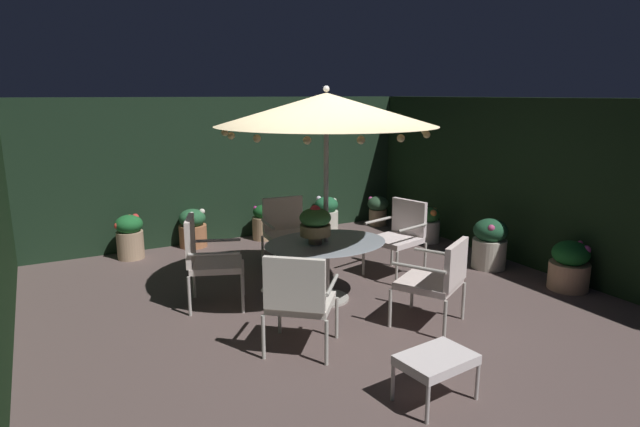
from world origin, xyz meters
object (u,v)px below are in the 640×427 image
patio_chair_north (299,296)px  potted_plant_left_far (428,224)px  patio_dining_table (326,253)px  centerpiece_planter (315,222)px  ottoman_footrest (436,361)px  potted_plant_left_near (570,266)px  potted_plant_right_far (130,236)px  potted_plant_back_left (193,228)px  patio_chair_east (400,232)px  potted_plant_back_right (263,222)px  potted_plant_back_center (378,209)px  potted_plant_right_near (326,213)px  patio_chair_southeast (287,228)px  patio_chair_northeast (438,277)px  potted_plant_front_corner (490,243)px  patio_chair_south (206,256)px  patio_umbrella (326,110)px

patio_chair_north → potted_plant_left_far: (3.59, 2.47, -0.27)m
patio_dining_table → centerpiece_planter: 0.42m
centerpiece_planter → ottoman_footrest: size_ratio=0.71×
potted_plant_left_near → potted_plant_right_far: 6.07m
potted_plant_right_far → potted_plant_back_left: potted_plant_right_far is taller
potted_plant_right_far → potted_plant_left_near: bearing=-40.5°
patio_chair_east → potted_plant_back_right: (-0.95, 2.52, -0.30)m
patio_chair_north → potted_plant_left_near: bearing=-1.4°
patio_chair_north → potted_plant_back_center: (3.51, 3.81, -0.27)m
patio_chair_north → potted_plant_back_left: 4.04m
patio_dining_table → potted_plant_back_right: size_ratio=2.52×
patio_chair_north → patio_chair_east: (2.20, 1.39, 0.02)m
patio_dining_table → potted_plant_right_near: (1.63, 2.92, -0.27)m
patio_chair_north → patio_chair_southeast: bearing=67.5°
centerpiece_planter → potted_plant_right_far: centerpiece_planter is taller
patio_chair_southeast → potted_plant_back_center: (2.51, 1.39, -0.26)m
patio_chair_north → potted_plant_back_right: bearing=72.2°
ottoman_footrest → potted_plant_left_far: 4.74m
patio_dining_table → potted_plant_right_near: 3.36m
patio_chair_northeast → potted_plant_front_corner: (1.92, 1.14, -0.18)m
centerpiece_planter → patio_chair_north: size_ratio=0.45×
patio_chair_north → potted_plant_right_far: bearing=103.1°
patio_chair_southeast → potted_plant_back_center: size_ratio=1.78×
patio_dining_table → potted_plant_back_left: patio_dining_table is taller
centerpiece_planter → patio_chair_north: centerpiece_planter is taller
patio_chair_east → patio_chair_southeast: bearing=139.6°
patio_chair_southeast → patio_chair_south: 1.66m
potted_plant_front_corner → potted_plant_right_near: potted_plant_front_corner is taller
potted_plant_back_center → patio_chair_northeast: bearing=-116.4°
potted_plant_front_corner → potted_plant_left_far: 1.47m
patio_chair_east → potted_plant_back_right: size_ratio=1.71×
centerpiece_planter → patio_chair_northeast: centerpiece_planter is taller
patio_dining_table → potted_plant_right_far: (-1.77, 2.80, -0.23)m
patio_chair_north → patio_chair_southeast: size_ratio=1.02×
patio_umbrella → patio_chair_northeast: size_ratio=2.66×
centerpiece_planter → potted_plant_right_near: 3.50m
centerpiece_planter → patio_dining_table: bearing=6.5°
patio_chair_north → potted_plant_back_center: size_ratio=1.82×
potted_plant_back_center → potted_plant_right_near: bearing=170.4°
ottoman_footrest → potted_plant_front_corner: 3.63m
patio_chair_southeast → potted_plant_left_near: size_ratio=1.56×
patio_dining_table → patio_chair_north: (-0.87, -1.06, -0.01)m
potted_plant_left_far → patio_chair_north: bearing=-145.5°
centerpiece_planter → potted_plant_front_corner: 2.81m
patio_umbrella → potted_plant_left_near: (2.85, -1.14, -1.92)m
patio_chair_northeast → potted_plant_left_far: 3.31m
potted_plant_front_corner → potted_plant_right_far: bearing=146.8°
patio_chair_southeast → potted_plant_left_near: patio_chair_southeast is taller
patio_dining_table → patio_chair_east: patio_chair_east is taller
patio_chair_southeast → potted_plant_front_corner: size_ratio=1.38×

